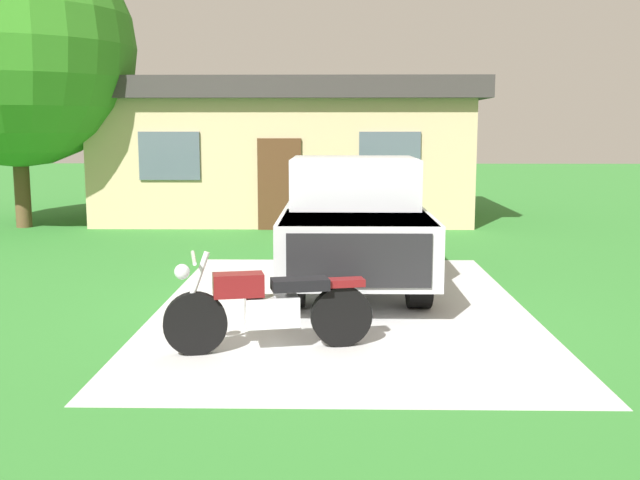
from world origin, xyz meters
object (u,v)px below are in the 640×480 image
motorcycle (268,307)px  pickup_truck (353,218)px  neighbor_house (286,149)px  shade_tree (14,47)px

motorcycle → pickup_truck: bearing=75.4°
motorcycle → neighbor_house: bearing=92.7°
shade_tree → neighbor_house: shade_tree is taller
motorcycle → neighbor_house: neighbor_house is taller
motorcycle → shade_tree: size_ratio=0.32×
pickup_truck → shade_tree: size_ratio=0.81×
motorcycle → pickup_truck: (0.98, 3.79, 0.48)m
shade_tree → neighbor_house: (6.11, 2.17, -2.38)m
pickup_truck → shade_tree: 10.23m
motorcycle → shade_tree: bearing=124.3°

